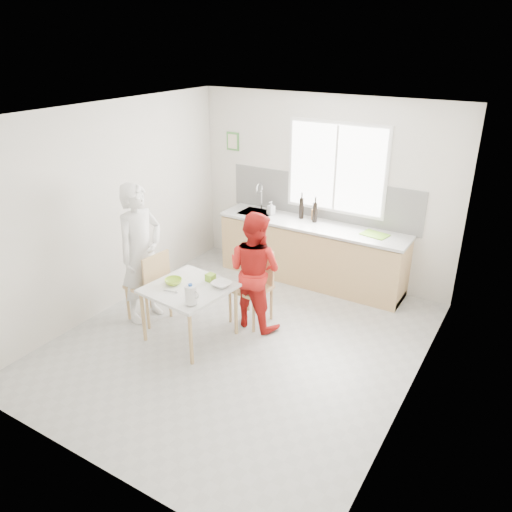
% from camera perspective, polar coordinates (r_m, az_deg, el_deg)
% --- Properties ---
extents(ground, '(4.50, 4.50, 0.00)m').
position_cam_1_polar(ground, '(6.16, -1.76, -9.79)').
color(ground, '#B7B7B2').
rests_on(ground, ground).
extents(room_shell, '(4.50, 4.50, 4.50)m').
position_cam_1_polar(room_shell, '(5.42, -1.98, 4.81)').
color(room_shell, silver).
rests_on(room_shell, ground).
extents(window, '(1.50, 0.06, 1.30)m').
position_cam_1_polar(window, '(7.23, 9.16, 9.87)').
color(window, white).
rests_on(window, room_shell).
extents(backsplash, '(3.00, 0.02, 0.65)m').
position_cam_1_polar(backsplash, '(7.44, 7.53, 6.57)').
color(backsplash, white).
rests_on(backsplash, room_shell).
extents(picture_frame, '(0.22, 0.03, 0.28)m').
position_cam_1_polar(picture_frame, '(7.99, -2.67, 12.96)').
color(picture_frame, '#4D9242').
rests_on(picture_frame, room_shell).
extents(kitchen_counter, '(2.84, 0.64, 1.37)m').
position_cam_1_polar(kitchen_counter, '(7.47, 6.27, 0.11)').
color(kitchen_counter, tan).
rests_on(kitchen_counter, ground).
extents(dining_table, '(0.99, 0.99, 0.69)m').
position_cam_1_polar(dining_table, '(6.00, -7.69, -4.13)').
color(dining_table, white).
rests_on(dining_table, ground).
extents(chair_left, '(0.49, 0.49, 0.96)m').
position_cam_1_polar(chair_left, '(6.49, -11.92, -3.07)').
color(chair_left, tan).
rests_on(chair_left, ground).
extents(chair_far, '(0.49, 0.49, 0.96)m').
position_cam_1_polar(chair_far, '(6.38, -0.21, -3.03)').
color(chair_far, tan).
rests_on(chair_far, ground).
extents(person_white, '(0.50, 0.71, 1.82)m').
position_cam_1_polar(person_white, '(6.42, -12.99, 0.28)').
color(person_white, white).
rests_on(person_white, ground).
extents(person_red, '(0.79, 0.65, 1.51)m').
position_cam_1_polar(person_red, '(6.17, -0.16, -1.64)').
color(person_red, red).
rests_on(person_red, ground).
extents(bowl_green, '(0.23, 0.23, 0.06)m').
position_cam_1_polar(bowl_green, '(6.05, -9.43, -2.88)').
color(bowl_green, '#A6D831').
rests_on(bowl_green, dining_table).
extents(bowl_white, '(0.25, 0.25, 0.06)m').
position_cam_1_polar(bowl_white, '(5.93, -3.97, -3.24)').
color(bowl_white, white).
rests_on(bowl_white, dining_table).
extents(milk_jug, '(0.19, 0.13, 0.24)m').
position_cam_1_polar(milk_jug, '(5.53, -7.43, -4.37)').
color(milk_jug, white).
rests_on(milk_jug, dining_table).
extents(green_box, '(0.11, 0.11, 0.09)m').
position_cam_1_polar(green_box, '(6.06, -5.22, -2.46)').
color(green_box, '#7EB329').
rests_on(green_box, dining_table).
extents(spoon, '(0.16, 0.05, 0.01)m').
position_cam_1_polar(spoon, '(5.88, -9.79, -3.99)').
color(spoon, '#A5A5AA').
rests_on(spoon, dining_table).
extents(cutting_board, '(0.39, 0.31, 0.01)m').
position_cam_1_polar(cutting_board, '(7.00, 13.43, 2.40)').
color(cutting_board, '#78BF2C').
rests_on(cutting_board, kitchen_counter).
extents(wine_bottle_a, '(0.07, 0.07, 0.32)m').
position_cam_1_polar(wine_bottle_a, '(7.43, 5.22, 5.49)').
color(wine_bottle_a, black).
rests_on(wine_bottle_a, kitchen_counter).
extents(wine_bottle_b, '(0.07, 0.07, 0.30)m').
position_cam_1_polar(wine_bottle_b, '(7.30, 6.76, 5.00)').
color(wine_bottle_b, black).
rests_on(wine_bottle_b, kitchen_counter).
extents(jar_amber, '(0.06, 0.06, 0.16)m').
position_cam_1_polar(jar_amber, '(7.41, 6.56, 4.71)').
color(jar_amber, '#92541F').
rests_on(jar_amber, kitchen_counter).
extents(soap_bottle, '(0.12, 0.12, 0.20)m').
position_cam_1_polar(soap_bottle, '(7.59, 1.74, 5.51)').
color(soap_bottle, '#999999').
rests_on(soap_bottle, kitchen_counter).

